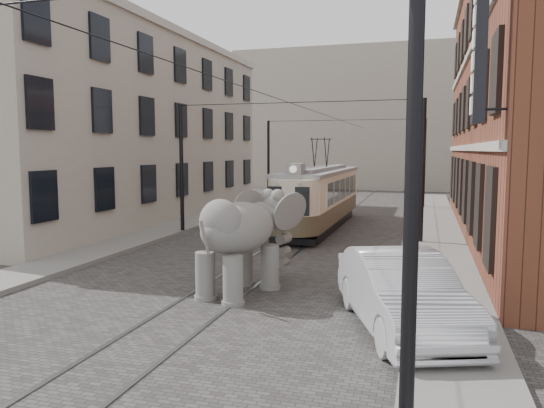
% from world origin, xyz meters
% --- Properties ---
extents(ground, '(120.00, 120.00, 0.00)m').
position_xyz_m(ground, '(0.00, 0.00, 0.00)').
color(ground, '#494643').
extents(tram_rails, '(1.54, 80.00, 0.02)m').
position_xyz_m(tram_rails, '(0.00, 0.00, 0.01)').
color(tram_rails, slate).
rests_on(tram_rails, ground).
extents(sidewalk_right, '(2.00, 60.00, 0.15)m').
position_xyz_m(sidewalk_right, '(6.00, 0.00, 0.07)').
color(sidewalk_right, slate).
rests_on(sidewalk_right, ground).
extents(sidewalk_left, '(2.00, 60.00, 0.15)m').
position_xyz_m(sidewalk_left, '(-6.50, 0.00, 0.07)').
color(sidewalk_left, slate).
rests_on(sidewalk_left, ground).
extents(stucco_building, '(7.00, 24.00, 10.00)m').
position_xyz_m(stucco_building, '(-11.00, 10.00, 5.00)').
color(stucco_building, '#A19685').
rests_on(stucco_building, ground).
extents(distant_block, '(28.00, 10.00, 14.00)m').
position_xyz_m(distant_block, '(0.00, 40.00, 7.00)').
color(distant_block, '#A19685').
rests_on(distant_block, ground).
extents(catenary, '(11.00, 30.20, 6.00)m').
position_xyz_m(catenary, '(-0.20, 5.00, 3.00)').
color(catenary, black).
rests_on(catenary, ground).
extents(tram, '(2.41, 11.33, 4.49)m').
position_xyz_m(tram, '(0.26, 9.62, 2.24)').
color(tram, beige).
rests_on(tram, ground).
extents(elephant, '(3.63, 5.06, 2.79)m').
position_xyz_m(elephant, '(0.53, -3.08, 1.40)').
color(elephant, slate).
rests_on(elephant, ground).
extents(parked_car, '(3.51, 5.46, 1.70)m').
position_xyz_m(parked_car, '(4.91, -4.81, 0.85)').
color(parked_car, '#B7B7BC').
rests_on(parked_car, ground).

